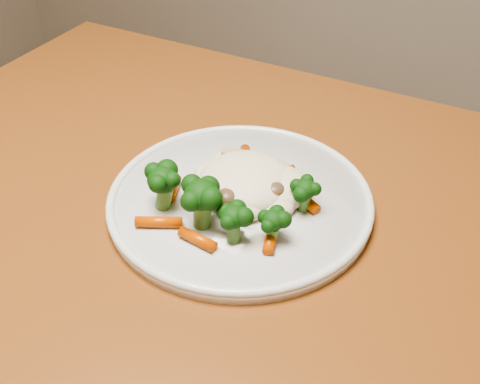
# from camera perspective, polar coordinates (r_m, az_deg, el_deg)

# --- Properties ---
(dining_table) EXTENTS (1.26, 0.87, 0.75)m
(dining_table) POSITION_cam_1_polar(r_m,az_deg,el_deg) (0.67, 6.37, -14.27)
(dining_table) COLOR brown
(dining_table) RESTS_ON ground
(plate) EXTENTS (0.29, 0.29, 0.01)m
(plate) POSITION_cam_1_polar(r_m,az_deg,el_deg) (0.67, -0.00, -0.92)
(plate) COLOR silver
(plate) RESTS_ON dining_table
(meal) EXTENTS (0.18, 0.19, 0.05)m
(meal) POSITION_cam_1_polar(r_m,az_deg,el_deg) (0.65, -0.48, 0.54)
(meal) COLOR #F1E6C1
(meal) RESTS_ON plate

